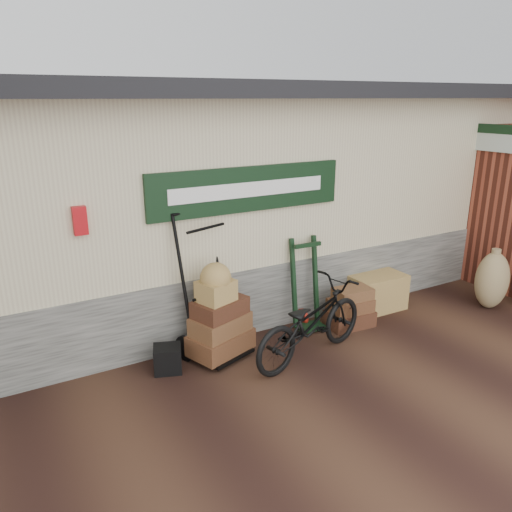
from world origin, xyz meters
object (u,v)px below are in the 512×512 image
(black_trunk, at_px, (168,359))
(bicycle, at_px, (311,318))
(green_barrow, at_px, (306,284))
(suitcase_stack, at_px, (350,307))
(wicker_hamper, at_px, (376,292))
(porter_trolley, at_px, (207,284))

(black_trunk, bearing_deg, bicycle, -18.94)
(green_barrow, distance_m, suitcase_stack, 0.70)
(wicker_hamper, relative_size, bicycle, 0.46)
(porter_trolley, height_order, green_barrow, porter_trolley)
(porter_trolley, bearing_deg, black_trunk, 177.99)
(suitcase_stack, xyz_separation_m, black_trunk, (-2.60, 0.10, -0.12))
(porter_trolley, height_order, wicker_hamper, porter_trolley)
(green_barrow, bearing_deg, suitcase_stack, -25.60)
(suitcase_stack, bearing_deg, bicycle, -155.86)
(black_trunk, bearing_deg, suitcase_stack, -2.30)
(suitcase_stack, relative_size, bicycle, 0.35)
(suitcase_stack, height_order, bicycle, bicycle)
(wicker_hamper, height_order, black_trunk, wicker_hamper)
(green_barrow, distance_m, black_trunk, 2.12)
(green_barrow, bearing_deg, wicker_hamper, 1.95)
(suitcase_stack, bearing_deg, black_trunk, 177.70)
(porter_trolley, bearing_deg, bicycle, -54.95)
(wicker_hamper, bearing_deg, green_barrow, 179.12)
(wicker_hamper, height_order, bicycle, bicycle)
(porter_trolley, distance_m, wicker_hamper, 2.78)
(green_barrow, relative_size, bicycle, 0.70)
(suitcase_stack, distance_m, black_trunk, 2.60)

